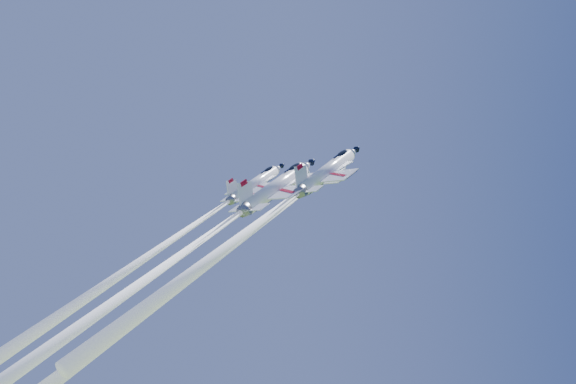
{
  "coord_description": "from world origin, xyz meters",
  "views": [
    {
      "loc": [
        -4.45,
        -92.33,
        75.92
      ],
      "look_at": [
        0.0,
        0.0,
        95.03
      ],
      "focal_mm": 40.0,
      "sensor_mm": 36.0,
      "label": 1
    }
  ],
  "objects_px": {
    "jet_lead": "(242,239)",
    "jet_left": "(176,237)",
    "jet_right": "(255,225)",
    "jet_slot": "(138,285)"
  },
  "relations": [
    {
      "from": "jet_lead",
      "to": "jet_left",
      "type": "height_order",
      "value": "jet_lead"
    },
    {
      "from": "jet_lead",
      "to": "jet_right",
      "type": "xyz_separation_m",
      "value": [
        1.67,
        -5.1,
        1.01
      ]
    },
    {
      "from": "jet_right",
      "to": "jet_slot",
      "type": "xyz_separation_m",
      "value": [
        -13.01,
        -6.04,
        -7.79
      ]
    },
    {
      "from": "jet_slot",
      "to": "jet_right",
      "type": "bearing_deg",
      "value": 68.47
    },
    {
      "from": "jet_right",
      "to": "jet_lead",
      "type": "bearing_deg",
      "value": 151.75
    },
    {
      "from": "jet_right",
      "to": "jet_left",
      "type": "bearing_deg",
      "value": -168.42
    },
    {
      "from": "jet_left",
      "to": "jet_slot",
      "type": "xyz_separation_m",
      "value": [
        -2.41,
        -12.66,
        -7.12
      ]
    },
    {
      "from": "jet_left",
      "to": "jet_slot",
      "type": "relative_size",
      "value": 0.69
    },
    {
      "from": "jet_left",
      "to": "jet_slot",
      "type": "distance_m",
      "value": 14.73
    },
    {
      "from": "jet_lead",
      "to": "jet_left",
      "type": "relative_size",
      "value": 1.13
    }
  ]
}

